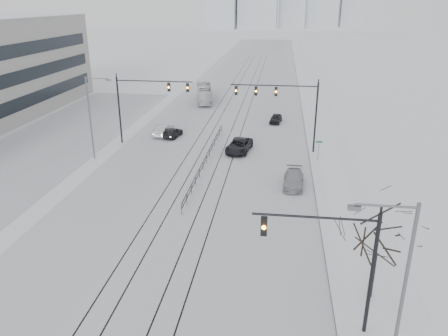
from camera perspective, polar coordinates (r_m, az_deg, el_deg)
road at (r=75.17m, az=1.54°, el=8.53°), size 22.00×260.00×0.02m
sidewalk_east at (r=75.02m, az=11.96°, el=8.11°), size 5.00×260.00×0.16m
curb at (r=74.87m, az=10.07°, el=8.20°), size 0.10×260.00×0.12m
parking_strip at (r=57.67m, az=-21.46°, el=3.16°), size 14.00×60.00×0.03m
tram_rails at (r=55.95m, az=-0.60°, el=4.14°), size 5.30×180.00×0.01m
traffic_mast_near at (r=22.56m, az=14.95°, el=-11.05°), size 6.10×0.37×7.00m
traffic_mast_ne at (r=49.14m, az=8.10°, el=8.47°), size 9.60×0.37×8.00m
traffic_mast_nw at (r=52.66m, az=-10.58°, el=8.95°), size 9.10×0.37×8.00m
street_light_east at (r=20.14m, az=21.69°, el=-14.01°), size 2.73×0.25×9.00m
street_light_west at (r=48.58m, az=-16.85°, el=6.96°), size 2.73×0.25×9.00m
bare_tree at (r=25.61m, az=19.56°, el=-7.71°), size 4.40×4.40×6.10m
median_fence at (r=46.41m, az=-2.32°, el=1.18°), size 0.06×24.00×1.00m
street_sign at (r=47.53m, az=12.26°, el=2.56°), size 0.70×0.06×2.40m
sedan_sb_inner at (r=55.88m, az=-6.66°, el=4.62°), size 2.09×3.86×1.25m
sedan_sb_outer at (r=56.86m, az=-7.92°, el=4.95°), size 1.97×4.48×1.43m
sedan_nb_front at (r=50.09m, az=1.98°, el=2.93°), size 3.09×5.47×1.44m
sedan_nb_right at (r=41.25m, az=9.07°, el=-1.50°), size 2.06×4.61×1.31m
sedan_nb_far at (r=62.74m, az=6.78°, el=6.43°), size 1.93×3.78×1.23m
box_truck at (r=75.63m, az=-2.60°, el=9.67°), size 4.24×10.35×2.81m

